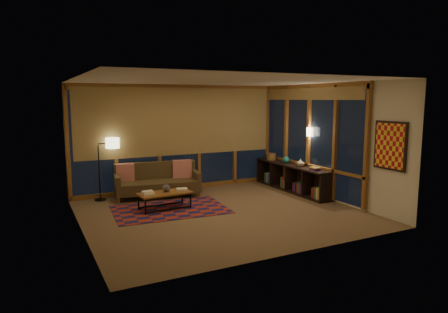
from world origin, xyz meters
name	(u,v)px	position (x,y,z in m)	size (l,w,h in m)	color
floor	(221,212)	(0.00, 0.00, 0.00)	(5.50, 5.00, 0.01)	#87664D
ceiling	(221,81)	(0.00, 0.00, 2.70)	(5.50, 5.00, 0.01)	silver
walls	(221,148)	(0.00, 0.00, 1.35)	(5.51, 5.01, 2.70)	beige
window_wall_back	(179,138)	(0.00, 2.43, 1.35)	(5.30, 0.16, 2.60)	brown
window_wall_right	(308,140)	(2.68, 0.60, 1.35)	(0.16, 3.70, 2.60)	brown
wall_art	(390,146)	(2.71, -1.85, 1.45)	(0.06, 0.74, 0.94)	red
wall_sconce	(310,132)	(2.62, 0.45, 1.55)	(0.12, 0.18, 0.22)	beige
sofa	(158,181)	(-0.78, 1.87, 0.40)	(1.96, 0.80, 0.80)	#453B24
pillow_left	(125,172)	(-1.48, 2.16, 0.61)	(0.42, 0.14, 0.42)	red
pillow_right	(182,168)	(-0.11, 1.99, 0.64)	(0.47, 0.16, 0.47)	red
area_rug	(170,209)	(-0.88, 0.69, 0.01)	(2.36, 1.58, 0.01)	#A02D1D
coffee_table	(165,201)	(-0.97, 0.76, 0.18)	(1.11, 0.51, 0.37)	brown
book_stack_a	(148,193)	(-1.34, 0.75, 0.41)	(0.25, 0.20, 0.07)	#F2EBC9
book_stack_b	(182,189)	(-0.57, 0.77, 0.39)	(0.23, 0.18, 0.05)	#F2EBC9
ceramic_pot	(166,188)	(-0.92, 0.80, 0.45)	(0.16, 0.16, 0.16)	black
floor_lamp	(99,169)	(-2.07, 2.19, 0.73)	(0.48, 0.32, 1.45)	black
bookshelf	(291,178)	(2.49, 0.98, 0.34)	(0.40, 2.73, 0.68)	black
basket	(271,157)	(2.47, 1.88, 0.77)	(0.24, 0.24, 0.18)	brown
teal_bowl	(286,160)	(2.49, 1.23, 0.77)	(0.18, 0.18, 0.18)	#16746C
vase	(300,163)	(2.49, 0.62, 0.78)	(0.19, 0.19, 0.20)	tan
shelf_book_stack	(315,169)	(2.49, 0.06, 0.72)	(0.16, 0.23, 0.07)	#F2EBC9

